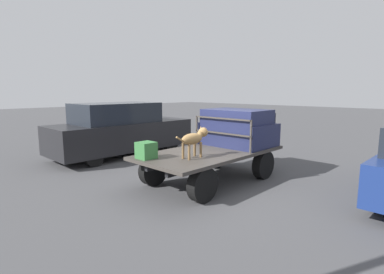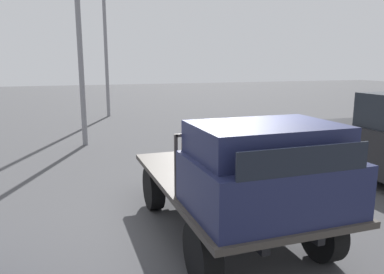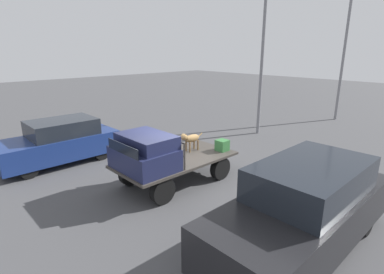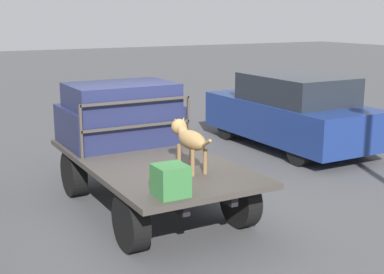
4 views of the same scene
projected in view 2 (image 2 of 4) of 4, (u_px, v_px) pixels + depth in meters
ground_plane at (225, 230)px, 5.87m from camera, size 80.00×80.00×0.00m
flatbed_truck at (225, 193)px, 5.75m from camera, size 3.99×2.01×0.83m
truck_cab at (267, 169)px, 4.50m from camera, size 1.42×1.89×1.03m
truck_headboard at (240, 150)px, 5.18m from camera, size 0.04×1.89×0.84m
dog at (194, 140)px, 6.32m from camera, size 1.05×0.26×0.72m
cargo_crate at (214, 142)px, 7.41m from camera, size 0.38×0.38×0.38m
light_pole_near at (78, 10)px, 11.10m from camera, size 0.36×0.36×7.02m
light_pole_far at (104, 15)px, 17.32m from camera, size 0.38×0.38×8.01m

